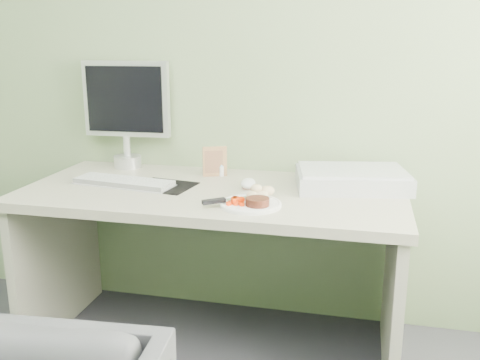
% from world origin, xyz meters
% --- Properties ---
extents(wall_back, '(3.50, 0.00, 3.50)m').
position_xyz_m(wall_back, '(0.00, 2.00, 1.35)').
color(wall_back, gray).
rests_on(wall_back, floor).
extents(desk, '(1.60, 0.75, 0.73)m').
position_xyz_m(desk, '(0.00, 1.62, 0.55)').
color(desk, '#B2AB95').
rests_on(desk, floor).
extents(plate, '(0.23, 0.23, 0.01)m').
position_xyz_m(plate, '(0.21, 1.43, 0.74)').
color(plate, white).
rests_on(plate, desk).
extents(steak, '(0.09, 0.09, 0.03)m').
position_xyz_m(steak, '(0.24, 1.41, 0.76)').
color(steak, black).
rests_on(steak, plate).
extents(potato_pile, '(0.12, 0.10, 0.06)m').
position_xyz_m(potato_pile, '(0.23, 1.50, 0.77)').
color(potato_pile, tan).
rests_on(potato_pile, plate).
extents(carrot_heap, '(0.07, 0.06, 0.04)m').
position_xyz_m(carrot_heap, '(0.16, 1.41, 0.76)').
color(carrot_heap, '#F83605').
rests_on(carrot_heap, plate).
extents(steak_knife, '(0.20, 0.16, 0.02)m').
position_xyz_m(steak_knife, '(0.11, 1.41, 0.75)').
color(steak_knife, silver).
rests_on(steak_knife, plate).
extents(mousepad, '(0.27, 0.24, 0.00)m').
position_xyz_m(mousepad, '(-0.21, 1.62, 0.73)').
color(mousepad, black).
rests_on(mousepad, desk).
extents(keyboard, '(0.45, 0.19, 0.02)m').
position_xyz_m(keyboard, '(-0.39, 1.60, 0.75)').
color(keyboard, white).
rests_on(keyboard, desk).
extents(computer_mouse, '(0.08, 0.12, 0.04)m').
position_xyz_m(computer_mouse, '(0.14, 1.68, 0.75)').
color(computer_mouse, white).
rests_on(computer_mouse, desk).
extents(photo_frame, '(0.11, 0.05, 0.14)m').
position_xyz_m(photo_frame, '(-0.05, 1.84, 0.80)').
color(photo_frame, '#A27A4B').
rests_on(photo_frame, desk).
extents(eyedrop_bottle, '(0.02, 0.02, 0.06)m').
position_xyz_m(eyedrop_bottle, '(-0.02, 1.85, 0.76)').
color(eyedrop_bottle, white).
rests_on(eyedrop_bottle, desk).
extents(scanner, '(0.51, 0.39, 0.07)m').
position_xyz_m(scanner, '(0.57, 1.78, 0.77)').
color(scanner, silver).
rests_on(scanner, desk).
extents(monitor, '(0.43, 0.13, 0.51)m').
position_xyz_m(monitor, '(-0.52, 1.94, 1.02)').
color(monitor, silver).
rests_on(monitor, desk).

